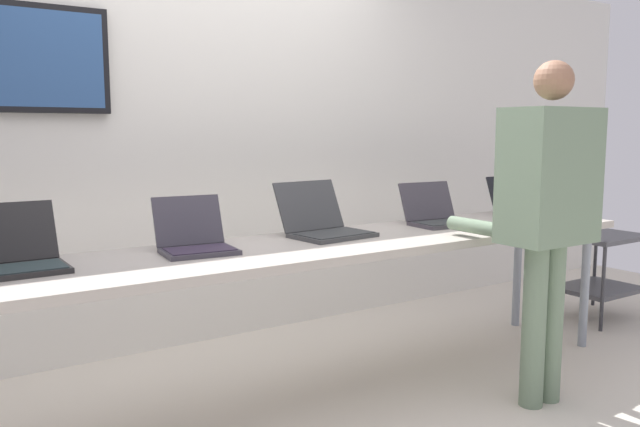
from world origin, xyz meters
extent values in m
cube|color=beige|center=(0.00, 0.00, -0.02)|extent=(8.00, 8.00, 0.04)
cube|color=silver|center=(0.00, 1.13, 1.22)|extent=(8.00, 0.06, 2.44)
cube|color=black|center=(-1.01, 1.08, 1.65)|extent=(0.83, 0.05, 0.55)
cube|color=#2D4F82|center=(-1.01, 1.06, 1.65)|extent=(0.77, 0.02, 0.49)
cube|color=#AAA096|center=(0.00, 0.00, 0.75)|extent=(3.80, 0.70, 0.04)
cylinder|color=gray|center=(1.80, -0.25, 0.36)|extent=(0.05, 0.05, 0.73)
cylinder|color=gray|center=(1.80, 0.25, 0.36)|extent=(0.05, 0.05, 0.73)
cube|color=#242324|center=(-1.24, 0.06, 0.78)|extent=(0.37, 0.25, 0.02)
cube|color=#273537|center=(-1.24, 0.05, 0.79)|extent=(0.35, 0.20, 0.00)
cube|color=#242324|center=(-1.25, 0.23, 0.90)|extent=(0.37, 0.11, 0.23)
cube|color=black|center=(-1.25, 0.23, 0.90)|extent=(0.34, 0.09, 0.20)
cube|color=#3B3741|center=(-0.52, 0.04, 0.78)|extent=(0.33, 0.26, 0.02)
cube|color=#302639|center=(-0.53, 0.03, 0.79)|extent=(0.29, 0.21, 0.00)
cube|color=#3B3741|center=(-0.51, 0.20, 0.89)|extent=(0.31, 0.12, 0.21)
cube|color=#2F5F39|center=(-0.51, 0.20, 0.89)|extent=(0.28, 0.10, 0.19)
cube|color=#3B3C3E|center=(0.19, 0.08, 0.78)|extent=(0.40, 0.31, 0.02)
cube|color=#2E3131|center=(0.20, 0.07, 0.79)|extent=(0.37, 0.25, 0.00)
cube|color=#3B3C3E|center=(0.18, 0.27, 0.91)|extent=(0.39, 0.16, 0.25)
cube|color=silver|center=(0.18, 0.27, 0.91)|extent=(0.36, 0.13, 0.22)
cube|color=#3C3740|center=(0.93, 0.06, 0.78)|extent=(0.36, 0.25, 0.02)
cube|color=#2F3232|center=(0.93, 0.04, 0.79)|extent=(0.33, 0.20, 0.00)
cube|color=#3C3740|center=(0.94, 0.21, 0.89)|extent=(0.36, 0.11, 0.21)
cube|color=white|center=(0.94, 0.21, 0.89)|extent=(0.33, 0.09, 0.18)
cube|color=black|center=(1.66, 0.06, 0.78)|extent=(0.36, 0.26, 0.02)
cube|color=#2A352F|center=(1.66, 0.05, 0.79)|extent=(0.33, 0.21, 0.00)
cube|color=black|center=(1.67, 0.22, 0.89)|extent=(0.35, 0.12, 0.22)
cube|color=#2E633C|center=(1.67, 0.22, 0.89)|extent=(0.33, 0.10, 0.19)
cylinder|color=slate|center=(0.85, -0.63, 0.39)|extent=(0.11, 0.11, 0.78)
cylinder|color=slate|center=(0.97, -0.63, 0.39)|extent=(0.11, 0.11, 0.78)
cube|color=slate|center=(0.91, -0.63, 1.09)|extent=(0.45, 0.27, 0.62)
sphere|color=#91644B|center=(0.91, -0.63, 1.51)|extent=(0.18, 0.18, 0.18)
cylinder|color=slate|center=(0.75, -0.34, 0.83)|extent=(0.08, 0.32, 0.07)
cylinder|color=slate|center=(1.08, -0.34, 0.83)|extent=(0.08, 0.32, 0.07)
cylinder|color=#322F2E|center=(1.12, -0.25, 0.82)|extent=(0.07, 0.07, 0.10)
cube|color=#45454B|center=(2.42, 0.06, 0.57)|extent=(0.56, 0.44, 0.03)
cube|color=#45454B|center=(2.42, 0.06, 0.21)|extent=(0.53, 0.42, 0.03)
cylinder|color=#333338|center=(2.16, -0.14, 0.29)|extent=(0.02, 0.02, 0.59)
cylinder|color=#333338|center=(2.16, 0.26, 0.29)|extent=(0.02, 0.02, 0.59)
cylinder|color=#333338|center=(2.68, 0.26, 0.29)|extent=(0.02, 0.02, 0.59)
camera|label=1|loc=(-1.58, -2.48, 1.29)|focal=35.89mm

